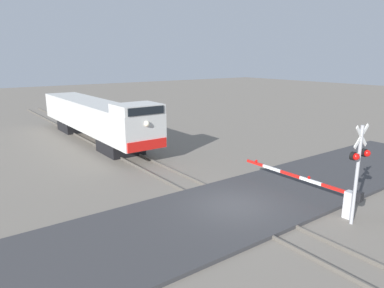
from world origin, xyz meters
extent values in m
plane|color=slate|center=(0.00, 0.00, 0.00)|extent=(160.00, 160.00, 0.00)
cube|color=#59544C|center=(-0.72, 0.00, 0.07)|extent=(0.08, 80.00, 0.15)
cube|color=#59544C|center=(0.72, 0.00, 0.07)|extent=(0.08, 80.00, 0.15)
cube|color=#38383A|center=(0.00, 0.00, 0.08)|extent=(36.00, 5.93, 0.16)
cube|color=black|center=(0.00, 12.27, 0.53)|extent=(2.52, 3.20, 1.05)
cube|color=black|center=(0.00, 22.28, 0.53)|extent=(2.52, 3.20, 1.05)
cube|color=silver|center=(0.00, 17.27, 2.17)|extent=(2.96, 18.19, 2.25)
cube|color=silver|center=(0.00, 9.40, 3.61)|extent=(2.91, 2.43, 0.62)
cube|color=black|center=(0.00, 8.15, 3.61)|extent=(2.52, 0.06, 0.50)
cube|color=red|center=(0.00, 8.14, 1.40)|extent=(2.82, 0.08, 0.64)
sphere|color=#F2EACC|center=(0.00, 8.13, 2.79)|extent=(0.36, 0.36, 0.36)
cylinder|color=#ADADB2|center=(2.96, -4.06, 2.12)|extent=(0.14, 0.14, 4.25)
cube|color=white|center=(2.96, -4.06, 3.80)|extent=(0.95, 0.04, 0.95)
cube|color=white|center=(2.96, -4.06, 3.80)|extent=(0.95, 0.04, 0.95)
cube|color=black|center=(2.96, -4.06, 3.05)|extent=(1.04, 0.08, 0.08)
sphere|color=red|center=(2.54, -4.16, 3.05)|extent=(0.28, 0.28, 0.28)
sphere|color=red|center=(3.38, -4.16, 3.05)|extent=(0.28, 0.28, 0.28)
cylinder|color=black|center=(2.54, -4.04, 3.05)|extent=(0.34, 0.14, 0.34)
cylinder|color=black|center=(3.38, -4.04, 3.05)|extent=(0.34, 0.14, 0.34)
cube|color=silver|center=(3.36, -3.66, 0.61)|extent=(0.36, 0.36, 1.23)
cube|color=black|center=(3.36, -4.01, 1.13)|extent=(0.28, 0.36, 0.40)
cube|color=red|center=(3.36, -2.86, 1.13)|extent=(0.10, 1.20, 0.14)
cube|color=white|center=(3.36, -1.65, 1.13)|extent=(0.10, 1.20, 0.14)
cube|color=red|center=(3.36, -0.45, 1.13)|extent=(0.10, 1.20, 0.14)
cube|color=white|center=(3.36, 0.75, 1.13)|extent=(0.10, 1.20, 0.14)
cube|color=red|center=(3.36, 1.95, 1.13)|extent=(0.10, 1.20, 0.14)
sphere|color=red|center=(3.36, -1.55, 1.27)|extent=(0.14, 0.14, 0.14)
sphere|color=red|center=(3.36, 1.87, 1.27)|extent=(0.14, 0.14, 0.14)
camera|label=1|loc=(-10.53, -11.04, 6.85)|focal=32.80mm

